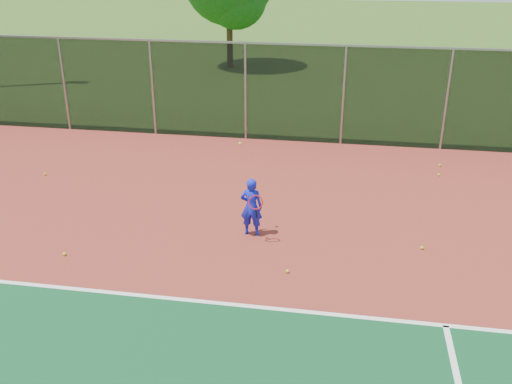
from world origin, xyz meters
The scene contains 9 objects.
court_apron centered at (0.00, 2.00, 0.01)m, with size 30.00×20.00×0.02m, color maroon.
fence_back centered at (0.00, 12.00, 1.56)m, with size 30.00×0.06×3.03m.
tennis_player centered at (-1.70, 5.63, 0.67)m, with size 0.59×0.58×2.04m.
practice_ball_0 centered at (-5.24, 4.11, 0.06)m, with size 0.07×0.07×0.07m, color #B8D418.
practice_ball_2 centered at (2.69, 9.73, 0.06)m, with size 0.07×0.07×0.07m, color #B8D418.
practice_ball_3 centered at (-0.75, 4.20, 0.06)m, with size 0.07×0.07×0.07m, color #B8D418.
practice_ball_5 centered at (-7.76, 8.02, 0.06)m, with size 0.07×0.07×0.07m, color #B8D418.
practice_ball_6 centered at (2.81, 10.49, 0.06)m, with size 0.07×0.07×0.07m, color #B8D418.
practice_ball_8 centered at (1.86, 5.56, 0.06)m, with size 0.07×0.07×0.07m, color #B8D418.
Camera 1 is at (0.20, -5.06, 5.80)m, focal length 40.00 mm.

